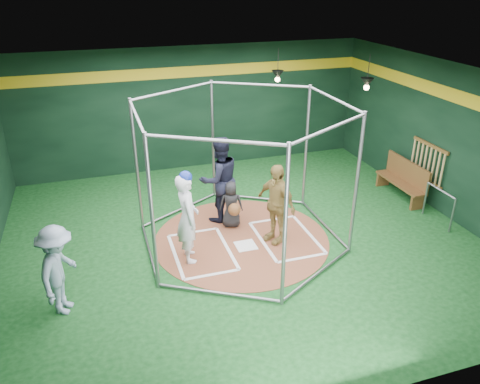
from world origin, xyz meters
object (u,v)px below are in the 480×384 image
object	(u,v)px
visitor_leopard	(276,204)
batter_figure	(187,217)
umpire	(220,179)
dugout_bench	(404,179)

from	to	relation	value
visitor_leopard	batter_figure	bearing A→B (deg)	-109.03
umpire	dugout_bench	xyz separation A→B (m)	(4.81, -0.24, -0.52)
umpire	visitor_leopard	bearing A→B (deg)	111.63
batter_figure	visitor_leopard	size ratio (longest dim) A/B	1.09
dugout_bench	visitor_leopard	bearing A→B (deg)	-165.14
batter_figure	visitor_leopard	world-z (taller)	batter_figure
umpire	dugout_bench	size ratio (longest dim) A/B	1.21
dugout_bench	umpire	bearing A→B (deg)	177.13
umpire	dugout_bench	world-z (taller)	umpire
umpire	batter_figure	bearing A→B (deg)	41.34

